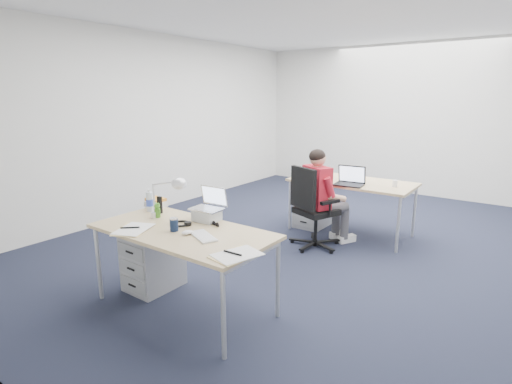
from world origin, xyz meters
TOP-DOWN VIEW (x-y plane):
  - floor at (0.00, 0.00)m, footprint 7.00×7.00m
  - room at (0.00, 0.00)m, footprint 6.02×7.02m
  - desk_near at (-0.29, -2.09)m, footprint 1.60×0.80m
  - desk_far at (0.08, 0.65)m, footprint 1.60×0.80m
  - office_chair at (-0.08, -0.10)m, footprint 0.83×0.83m
  - seated_person at (-0.01, 0.05)m, footprint 0.59×0.72m
  - drawer_pedestal_near at (-0.82, -2.00)m, footprint 0.40×0.50m
  - drawer_pedestal_far at (-0.48, 0.62)m, footprint 0.40×0.50m
  - silver_laptop at (-0.30, -1.78)m, footprint 0.30×0.24m
  - wireless_keyboard at (-0.02, -2.13)m, footprint 0.33×0.24m
  - computer_mouse at (-0.17, -2.16)m, footprint 0.09×0.12m
  - headphones at (-0.40, -2.01)m, footprint 0.25×0.22m
  - can_koozie at (-0.32, -2.16)m, footprint 0.09×0.09m
  - water_bottle at (-0.96, -1.89)m, footprint 0.08×0.08m
  - bear_figurine at (-0.74, -1.98)m, footprint 0.08×0.06m
  - book_stack at (-1.04, -1.74)m, footprint 0.23×0.20m
  - cordless_phone at (-0.83, -1.88)m, footprint 0.05×0.03m
  - papers_left at (-0.63, -2.36)m, footprint 0.36×0.41m
  - papers_right at (0.43, -2.28)m, footprint 0.31×0.38m
  - sunglasses at (-0.13, -1.85)m, footprint 0.12×0.08m
  - desk_lamp at (-0.62, -2.00)m, footprint 0.41×0.21m
  - dark_laptop at (0.16, 0.37)m, footprint 0.39×0.38m
  - far_cup at (0.66, 0.63)m, footprint 0.08×0.08m
  - far_papers at (-0.53, 0.64)m, footprint 0.22×0.31m

SIDE VIEW (x-z plane):
  - floor at x=0.00m, z-range 0.00..0.00m
  - drawer_pedestal_near at x=-0.82m, z-range 0.00..0.55m
  - drawer_pedestal_far at x=-0.48m, z-range 0.00..0.55m
  - office_chair at x=-0.08m, z-range -0.22..0.80m
  - seated_person at x=-0.01m, z-range 0.00..1.21m
  - desk_near at x=-0.29m, z-range 0.32..1.05m
  - desk_far at x=0.08m, z-range 0.32..1.05m
  - far_papers at x=-0.53m, z-range 0.73..0.74m
  - papers_right at x=0.43m, z-range 0.73..0.74m
  - papers_left at x=-0.63m, z-range 0.73..0.74m
  - wireless_keyboard at x=-0.02m, z-range 0.73..0.75m
  - sunglasses at x=-0.13m, z-range 0.73..0.75m
  - headphones at x=-0.40m, z-range 0.73..0.76m
  - computer_mouse at x=-0.17m, z-range 0.73..0.77m
  - far_cup at x=0.66m, z-range 0.73..0.82m
  - book_stack at x=-1.04m, z-range 0.73..0.82m
  - can_koozie at x=-0.32m, z-range 0.73..0.85m
  - bear_figurine at x=-0.74m, z-range 0.73..0.87m
  - cordless_phone at x=-0.83m, z-range 0.73..0.90m
  - water_bottle at x=-0.96m, z-range 0.73..0.95m
  - dark_laptop at x=0.16m, z-range 0.73..0.99m
  - silver_laptop at x=-0.30m, z-range 0.73..1.03m
  - desk_lamp at x=-0.62m, z-range 0.73..1.17m
  - room at x=0.00m, z-range 0.31..3.12m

